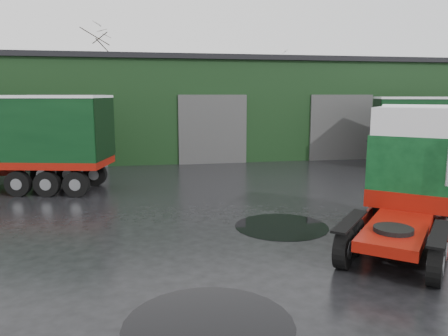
# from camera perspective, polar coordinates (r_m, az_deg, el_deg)

# --- Properties ---
(ground) EXTENTS (100.00, 100.00, 0.00)m
(ground) POSITION_cam_1_polar(r_m,az_deg,el_deg) (12.00, 0.07, -9.92)
(ground) COLOR black
(warehouse) EXTENTS (32.40, 12.40, 6.30)m
(warehouse) POSITION_cam_1_polar(r_m,az_deg,el_deg) (31.40, -3.30, 8.00)
(warehouse) COLOR black
(warehouse) RESTS_ON ground
(hero_tractor) EXTENTS (5.81, 6.16, 3.70)m
(hero_tractor) POSITION_cam_1_polar(r_m,az_deg,el_deg) (12.13, 22.59, -1.40)
(hero_tractor) COLOR #0D401B
(hero_tractor) RESTS_ON ground
(tree_back_a) EXTENTS (4.40, 4.40, 9.50)m
(tree_back_a) POSITION_cam_1_polar(r_m,az_deg,el_deg) (41.30, -16.48, 10.21)
(tree_back_a) COLOR black
(tree_back_a) RESTS_ON ground
(tree_back_b) EXTENTS (4.40, 4.40, 7.50)m
(tree_back_b) POSITION_cam_1_polar(r_m,az_deg,el_deg) (42.87, 5.67, 9.17)
(tree_back_b) COLOR black
(tree_back_b) RESTS_ON ground
(puddle_0) EXTENTS (3.06, 3.06, 0.01)m
(puddle_0) POSITION_cam_1_polar(r_m,az_deg,el_deg) (8.16, -2.01, -19.79)
(puddle_0) COLOR black
(puddle_0) RESTS_ON ground
(puddle_1) EXTENTS (2.87, 2.87, 0.01)m
(puddle_1) POSITION_cam_1_polar(r_m,az_deg,el_deg) (13.64, 7.52, -7.57)
(puddle_1) COLOR black
(puddle_1) RESTS_ON ground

